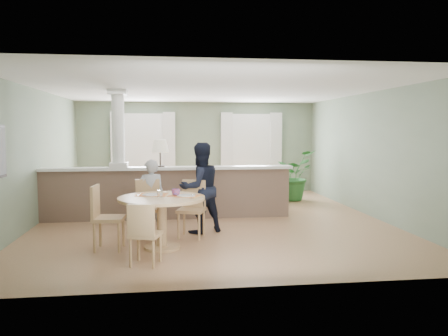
{
  "coord_description": "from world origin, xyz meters",
  "views": [
    {
      "loc": [
        -0.89,
        -9.01,
        1.88
      ],
      "look_at": [
        0.14,
        -1.0,
        1.18
      ],
      "focal_mm": 35.0,
      "sensor_mm": 36.0,
      "label": 1
    }
  ],
  "objects": [
    {
      "name": "chair_side",
      "position": [
        -1.9,
        -2.07,
        0.56
      ],
      "size": [
        0.5,
        0.5,
        1.02
      ],
      "rotation": [
        0.0,
        0.0,
        1.49
      ],
      "color": "tan",
      "rests_on": "ground"
    },
    {
      "name": "chair_far_man",
      "position": [
        -0.47,
        -1.39,
        0.55
      ],
      "size": [
        0.56,
        0.56,
        0.99
      ],
      "rotation": [
        0.0,
        0.0,
        -0.31
      ],
      "color": "tan",
      "rests_on": "ground"
    },
    {
      "name": "man_person",
      "position": [
        -0.31,
        -1.11,
        0.83
      ],
      "size": [
        0.99,
        0.9,
        1.66
      ],
      "primitive_type": "imported",
      "rotation": [
        0.0,
        0.0,
        3.57
      ],
      "color": "black",
      "rests_on": "ground"
    },
    {
      "name": "room_shell",
      "position": [
        -0.03,
        0.63,
        1.81
      ],
      "size": [
        7.02,
        8.02,
        2.71
      ],
      "color": "gray",
      "rests_on": "ground"
    },
    {
      "name": "sofa",
      "position": [
        0.43,
        1.73,
        0.44
      ],
      "size": [
        3.14,
        1.56,
        0.88
      ],
      "primitive_type": "imported",
      "rotation": [
        0.0,
        0.0,
        0.13
      ],
      "color": "olive",
      "rests_on": "ground"
    },
    {
      "name": "dining_table",
      "position": [
        -0.99,
        -2.12,
        0.66
      ],
      "size": [
        1.37,
        1.37,
        0.94
      ],
      "rotation": [
        0.0,
        0.0,
        -0.18
      ],
      "color": "tan",
      "rests_on": "ground"
    },
    {
      "name": "ground",
      "position": [
        0.0,
        0.0,
        0.0
      ],
      "size": [
        8.0,
        8.0,
        0.0
      ],
      "primitive_type": "plane",
      "color": "tan",
      "rests_on": "ground"
    },
    {
      "name": "pony_wall",
      "position": [
        -0.99,
        0.2,
        0.71
      ],
      "size": [
        5.32,
        0.38,
        2.7
      ],
      "color": "brown",
      "rests_on": "ground"
    },
    {
      "name": "chair_far_boy",
      "position": [
        -1.26,
        -1.2,
        0.55
      ],
      "size": [
        0.46,
        0.46,
        1.0
      ],
      "rotation": [
        0.0,
        0.0,
        0.03
      ],
      "color": "tan",
      "rests_on": "ground"
    },
    {
      "name": "houseplant",
      "position": [
        2.41,
        2.32,
        0.67
      ],
      "size": [
        1.59,
        1.59,
        1.34
      ],
      "primitive_type": "imported",
      "rotation": [
        0.0,
        0.0,
        0.77
      ],
      "color": "#276329",
      "rests_on": "ground"
    },
    {
      "name": "child_person",
      "position": [
        -1.2,
        -1.02,
        0.68
      ],
      "size": [
        0.53,
        0.39,
        1.35
      ],
      "primitive_type": "imported",
      "rotation": [
        0.0,
        0.0,
        3.28
      ],
      "color": "#A1A1A6",
      "rests_on": "ground"
    },
    {
      "name": "chair_near",
      "position": [
        -1.23,
        -3.02,
        0.49
      ],
      "size": [
        0.49,
        0.49,
        0.89
      ],
      "rotation": [
        0.0,
        0.0,
        2.86
      ],
      "color": "tan",
      "rests_on": "ground"
    }
  ]
}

